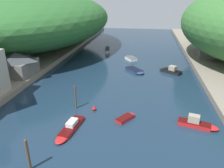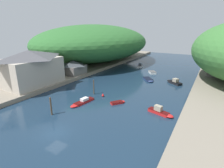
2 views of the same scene
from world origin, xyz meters
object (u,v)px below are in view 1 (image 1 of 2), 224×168
Objects in this scene: boat_white_cruiser at (130,58)px; channel_buoy_near at (94,109)px; boathouse_shed at (16,63)px; boat_yellow_tender at (170,70)px; right_bank_cottage at (213,45)px; boat_small_dinghy at (70,129)px; boat_cabin_cruiser at (136,71)px; boat_open_rowboat at (127,118)px; boat_red_skiff at (198,124)px; boat_near_quay at (107,50)px.

boat_white_cruiser is 5.22× the size of channel_buoy_near.
boathouse_shed reaches higher than boat_white_cruiser.
boathouse_shed reaches higher than boat_yellow_tender.
boathouse_shed is 0.97× the size of right_bank_cottage.
boat_small_dinghy reaches higher than boat_cabin_cruiser.
boat_cabin_cruiser reaches higher than boat_open_rowboat.
boat_yellow_tender is 12.36m from boat_white_cruiser.
boat_small_dinghy reaches higher than channel_buoy_near.
boat_open_rowboat is (-8.76, 0.39, -0.22)m from boat_red_skiff.
right_bank_cottage is 36.65m from channel_buoy_near.
channel_buoy_near is (-4.67, -17.44, 0.07)m from boat_cabin_cruiser.
boat_near_quay reaches higher than boat_cabin_cruiser.
right_bank_cottage is at bearing 174.63° from boat_cabin_cruiser.
channel_buoy_near is at bearing -29.29° from boathouse_shed.
boat_yellow_tender is at bearing 106.35° from boat_open_rowboat.
boat_small_dinghy is 32.10m from boat_white_cruiser.
boathouse_shed is at bearing -18.67° from boat_cabin_cruiser.
boat_small_dinghy is at bearing -125.05° from right_bank_cottage.
right_bank_cottage reaches higher than boat_near_quay.
boathouse_shed is 27.46m from boat_near_quay.
boat_yellow_tender is 0.81× the size of boat_small_dinghy.
boat_cabin_cruiser is 1.07× the size of boat_near_quay.
boat_small_dinghy is 1.90× the size of boat_open_rowboat.
boathouse_shed is 21.52m from boat_small_dinghy.
right_bank_cottage is 32.18m from boat_red_skiff.
boat_small_dinghy is 7.41m from boat_open_rowboat.
right_bank_cottage is 1.46× the size of boat_yellow_tender.
boat_white_cruiser reaches higher than boat_open_rowboat.
boat_red_skiff is 0.96× the size of boat_cabin_cruiser.
boat_white_cruiser is (-19.53, -2.33, -3.36)m from right_bank_cottage.
boat_near_quay reaches higher than channel_buoy_near.
right_bank_cottage is 1.66× the size of boat_white_cruiser.
boat_red_skiff reaches higher than channel_buoy_near.
boat_cabin_cruiser is (-8.78, 19.29, -0.19)m from boat_red_skiff.
channel_buoy_near is at bearing 36.48° from boat_cabin_cruiser.
boat_small_dinghy is 1.17× the size of boat_cabin_cruiser.
boat_yellow_tender is 22.43m from boat_near_quay.
boat_yellow_tender is at bearing -112.41° from boat_small_dinghy.
boat_red_skiff is 30.41m from boat_white_cruiser.
boat_small_dinghy is 1.26× the size of boat_near_quay.
right_bank_cottage reaches higher than boat_cabin_cruiser.
boathouse_shed is 43.83m from right_bank_cottage.
boat_cabin_cruiser is at bearing 19.87° from boathouse_shed.
boat_near_quay reaches higher than boat_open_rowboat.
boat_red_skiff reaches higher than boat_small_dinghy.
boat_yellow_tender is 0.95× the size of boat_cabin_cruiser.
boat_cabin_cruiser is at bearing -140.69° from boat_red_skiff.
boat_white_cruiser is at bearing 84.19° from channel_buoy_near.
boat_yellow_tender is 7.04m from boat_cabin_cruiser.
boat_cabin_cruiser is (21.74, 7.86, -2.92)m from boathouse_shed.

